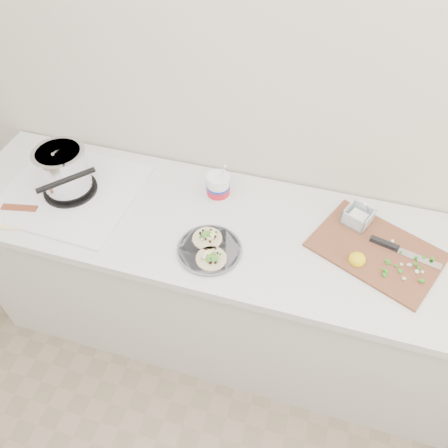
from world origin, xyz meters
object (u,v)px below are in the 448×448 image
(stove, at_px, (66,177))
(taco_plate, at_px, (209,248))
(tub, at_px, (219,186))
(cutboard, at_px, (376,245))
(bacon_plate, at_px, (20,209))

(stove, height_order, taco_plate, stove)
(stove, relative_size, tub, 2.61)
(cutboard, bearing_deg, stove, -153.69)
(cutboard, bearing_deg, tub, -164.63)
(stove, height_order, tub, stove)
(taco_plate, height_order, tub, tub)
(cutboard, distance_m, bacon_plate, 1.46)
(tub, bearing_deg, stove, -166.24)
(taco_plate, bearing_deg, cutboard, 17.55)
(tub, distance_m, bacon_plate, 0.84)
(stove, bearing_deg, bacon_plate, -131.28)
(tub, relative_size, cutboard, 0.40)
(tub, xyz_separation_m, cutboard, (0.67, -0.10, -0.05))
(bacon_plate, bearing_deg, tub, 21.89)
(tub, distance_m, cutboard, 0.68)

